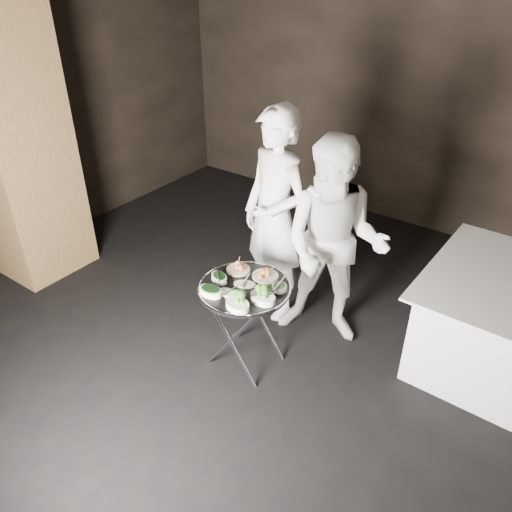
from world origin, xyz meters
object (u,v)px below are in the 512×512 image
Objects in this scene: tray_stand at (245,322)px; waiter_left at (275,217)px; serving_tray at (244,288)px; waiter_right at (334,245)px.

tray_stand is 0.95m from waiter_left.
serving_tray reaches higher than tray_stand.
waiter_left is 1.07× the size of waiter_right.
waiter_left is (-0.23, 0.74, 0.21)m from serving_tray.
tray_stand is 0.33m from serving_tray.
waiter_right reaches higher than tray_stand.
waiter_left is 0.60m from waiter_right.
waiter_right reaches higher than serving_tray.
tray_stand is 0.41× the size of waiter_right.
waiter_right is at bearing 62.92° from tray_stand.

